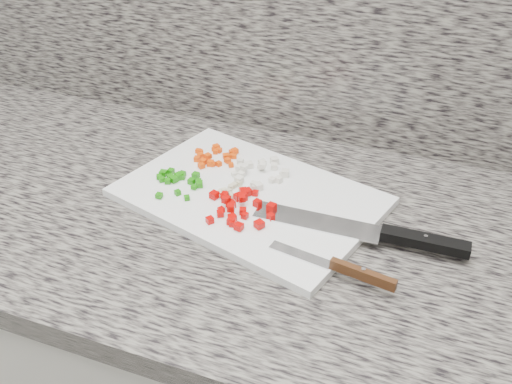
{
  "coord_description": "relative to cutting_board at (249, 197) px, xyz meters",
  "views": [
    {
      "loc": [
        0.27,
        0.73,
        1.46
      ],
      "look_at": [
        0.0,
        1.46,
        0.93
      ],
      "focal_mm": 40.0,
      "sensor_mm": 36.0,
      "label": 1
    }
  ],
  "objects": [
    {
      "name": "cutting_board",
      "position": [
        0.0,
        0.0,
        0.0
      ],
      "size": [
        0.48,
        0.39,
        0.01
      ],
      "primitive_type": "cube",
      "rotation": [
        0.0,
        0.0,
        -0.28
      ],
      "color": "white",
      "rests_on": "countertop"
    },
    {
      "name": "green_pepper_pile",
      "position": [
        -0.13,
        -0.01,
        0.01
      ],
      "size": [
        0.09,
        0.09,
        0.01
      ],
      "color": "#1A7B0B",
      "rests_on": "cutting_board"
    },
    {
      "name": "red_pepper_pile",
      "position": [
        0.0,
        -0.05,
        0.01
      ],
      "size": [
        0.12,
        0.11,
        0.02
      ],
      "color": "#BD0402",
      "rests_on": "cutting_board"
    },
    {
      "name": "onion_pile",
      "position": [
        -0.01,
        0.06,
        0.01
      ],
      "size": [
        0.1,
        0.11,
        0.02
      ],
      "color": "silver",
      "rests_on": "cutting_board"
    },
    {
      "name": "countertop",
      "position": [
        0.02,
        -0.04,
        -0.03
      ],
      "size": [
        3.96,
        0.64,
        0.04
      ],
      "primitive_type": "cube",
      "color": "slate",
      "rests_on": "cabinet"
    },
    {
      "name": "garlic_pile",
      "position": [
        -0.03,
        -0.01,
        0.01
      ],
      "size": [
        0.04,
        0.06,
        0.01
      ],
      "color": "beige",
      "rests_on": "cutting_board"
    },
    {
      "name": "paring_knife",
      "position": [
        0.2,
        -0.14,
        0.01
      ],
      "size": [
        0.19,
        0.05,
        0.02
      ],
      "rotation": [
        0.0,
        0.0,
        -0.17
      ],
      "color": "silver",
      "rests_on": "cutting_board"
    },
    {
      "name": "chef_knife",
      "position": [
        0.24,
        -0.04,
        0.01
      ],
      "size": [
        0.33,
        0.05,
        0.02
      ],
      "rotation": [
        0.0,
        0.0,
        0.01
      ],
      "color": "silver",
      "rests_on": "cutting_board"
    },
    {
      "name": "carrot_pile",
      "position": [
        -0.1,
        0.08,
        0.01
      ],
      "size": [
        0.09,
        0.09,
        0.02
      ],
      "color": "#E54304",
      "rests_on": "cutting_board"
    }
  ]
}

